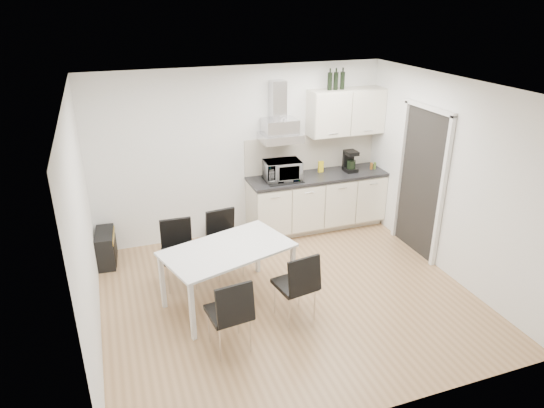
% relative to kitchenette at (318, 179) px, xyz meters
% --- Properties ---
extents(ground, '(4.50, 4.50, 0.00)m').
position_rel_kitchenette_xyz_m(ground, '(-1.18, -1.73, -0.83)').
color(ground, tan).
rests_on(ground, ground).
extents(wall_back, '(4.50, 0.10, 2.60)m').
position_rel_kitchenette_xyz_m(wall_back, '(-1.18, 0.27, 0.47)').
color(wall_back, white).
rests_on(wall_back, ground).
extents(wall_front, '(4.50, 0.10, 2.60)m').
position_rel_kitchenette_xyz_m(wall_front, '(-1.18, -3.73, 0.47)').
color(wall_front, white).
rests_on(wall_front, ground).
extents(wall_left, '(0.10, 4.00, 2.60)m').
position_rel_kitchenette_xyz_m(wall_left, '(-3.43, -1.73, 0.47)').
color(wall_left, white).
rests_on(wall_left, ground).
extents(wall_right, '(0.10, 4.00, 2.60)m').
position_rel_kitchenette_xyz_m(wall_right, '(1.07, -1.73, 0.47)').
color(wall_right, white).
rests_on(wall_right, ground).
extents(ceiling, '(4.50, 4.50, 0.00)m').
position_rel_kitchenette_xyz_m(ceiling, '(-1.18, -1.73, 1.77)').
color(ceiling, white).
rests_on(ceiling, wall_back).
extents(doorway, '(0.08, 1.04, 2.10)m').
position_rel_kitchenette_xyz_m(doorway, '(1.03, -1.18, 0.22)').
color(doorway, white).
rests_on(doorway, ground).
extents(kitchenette, '(2.22, 0.64, 2.52)m').
position_rel_kitchenette_xyz_m(kitchenette, '(0.00, 0.00, 0.00)').
color(kitchenette, beige).
rests_on(kitchenette, ground).
extents(dining_table, '(1.68, 1.25, 0.75)m').
position_rel_kitchenette_xyz_m(dining_table, '(-1.91, -1.59, -0.15)').
color(dining_table, white).
rests_on(dining_table, ground).
extents(chair_far_left, '(0.46, 0.52, 0.88)m').
position_rel_kitchenette_xyz_m(chair_far_left, '(-2.41, -1.01, -0.39)').
color(chair_far_left, black).
rests_on(chair_far_left, ground).
extents(chair_far_right, '(0.49, 0.54, 0.88)m').
position_rel_kitchenette_xyz_m(chair_far_right, '(-1.76, -0.92, -0.39)').
color(chair_far_right, black).
rests_on(chair_far_right, ground).
extents(chair_near_left, '(0.49, 0.55, 0.88)m').
position_rel_kitchenette_xyz_m(chair_near_left, '(-2.12, -2.42, -0.39)').
color(chair_near_left, black).
rests_on(chair_near_left, ground).
extents(chair_near_right, '(0.51, 0.56, 0.88)m').
position_rel_kitchenette_xyz_m(chair_near_right, '(-1.27, -2.16, -0.39)').
color(chair_near_right, black).
rests_on(chair_near_right, ground).
extents(guitar_amp, '(0.29, 0.59, 0.48)m').
position_rel_kitchenette_xyz_m(guitar_amp, '(-3.29, -0.08, -0.59)').
color(guitar_amp, black).
rests_on(guitar_amp, ground).
extents(floor_speaker, '(0.20, 0.19, 0.26)m').
position_rel_kitchenette_xyz_m(floor_speaker, '(-1.69, 0.17, -0.70)').
color(floor_speaker, black).
rests_on(floor_speaker, ground).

